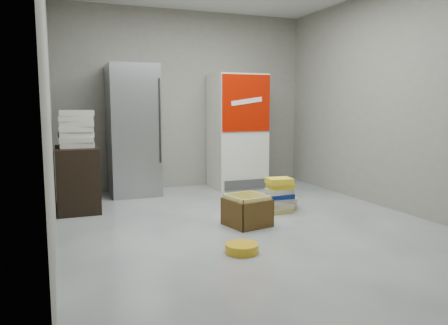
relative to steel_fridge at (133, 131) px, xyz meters
The scene contains 10 objects.
ground 2.50m from the steel_fridge, 67.10° to the right, with size 5.00×5.00×0.00m, color beige.
room_shell 2.46m from the steel_fridge, 67.10° to the right, with size 4.04×5.04×2.82m.
steel_fridge is the anchor object (origin of this frame).
coke_cooler 1.65m from the steel_fridge, ahead, with size 0.80×0.73×1.80m.
wood_shelf 1.23m from the steel_fridge, 138.69° to the right, with size 0.50×0.80×0.80m, color black.
supply_box_stack 1.10m from the steel_fridge, 138.19° to the right, with size 0.44×0.43×0.45m.
phonebook_stack_main 2.42m from the steel_fridge, 50.17° to the right, with size 0.34×0.29×0.44m.
phonebook_stack_side 2.43m from the steel_fridge, 44.49° to the right, with size 0.44×0.40×0.15m.
cardboard_box 2.46m from the steel_fridge, 68.07° to the right, with size 0.50×0.50×0.34m.
bucket_lid 3.14m from the steel_fridge, 81.18° to the right, with size 0.30×0.30×0.08m, color gold.
Camera 1 is at (-1.95, -4.31, 1.31)m, focal length 35.00 mm.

